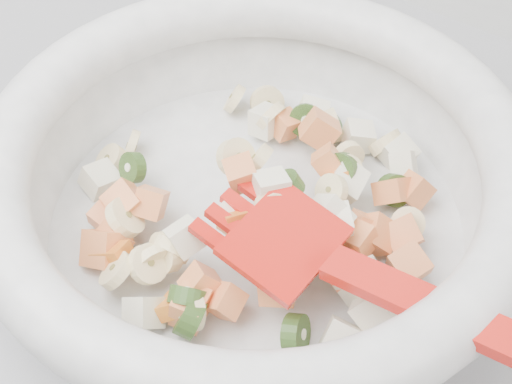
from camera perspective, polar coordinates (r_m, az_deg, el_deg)
The scene contains 1 object.
mixing_bowl at distance 0.51m, azimuth 0.10°, elevation 0.56°, with size 0.47×0.36×0.11m.
Camera 1 is at (0.06, 1.13, 1.33)m, focal length 55.00 mm.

